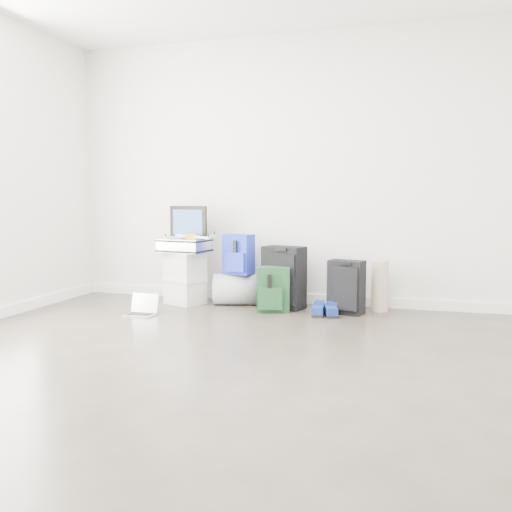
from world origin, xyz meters
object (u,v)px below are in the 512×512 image
(briefcase, at_px, (185,245))
(carry_on, at_px, (346,287))
(duffel_bag, at_px, (239,289))
(large_suitcase, at_px, (284,278))
(laptop, at_px, (142,310))
(boxes_stack, at_px, (185,278))

(briefcase, xyz_separation_m, carry_on, (1.64, -0.04, -0.35))
(duffel_bag, distance_m, large_suitcase, 0.50)
(briefcase, height_order, duffel_bag, briefcase)
(briefcase, distance_m, duffel_bag, 0.71)
(briefcase, height_order, laptop, briefcase)
(laptop, bearing_deg, duffel_bag, 45.06)
(duffel_bag, bearing_deg, large_suitcase, -20.64)
(briefcase, bearing_deg, boxes_stack, -67.08)
(boxes_stack, xyz_separation_m, large_suitcase, (1.02, 0.04, 0.04))
(briefcase, bearing_deg, carry_on, 7.55)
(boxes_stack, xyz_separation_m, laptop, (-0.16, -0.61, -0.22))
(carry_on, relative_size, laptop, 1.88)
(carry_on, bearing_deg, briefcase, -166.60)
(large_suitcase, height_order, carry_on, large_suitcase)
(boxes_stack, height_order, duffel_bag, boxes_stack)
(boxes_stack, height_order, carry_on, boxes_stack)
(carry_on, bearing_deg, duffel_bag, -172.53)
(briefcase, bearing_deg, duffel_bag, 19.29)
(briefcase, xyz_separation_m, laptop, (-0.16, -0.61, -0.55))
(boxes_stack, bearing_deg, large_suitcase, 26.12)
(duffel_bag, xyz_separation_m, laptop, (-0.71, -0.71, -0.11))
(large_suitcase, distance_m, carry_on, 0.62)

